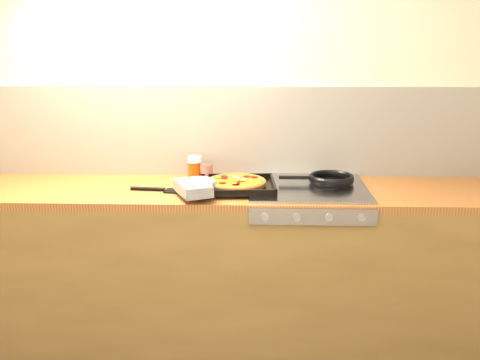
{
  "coord_description": "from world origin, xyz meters",
  "views": [
    {
      "loc": [
        0.19,
        -1.71,
        1.67
      ],
      "look_at": [
        0.1,
        1.08,
        0.95
      ],
      "focal_mm": 42.0,
      "sensor_mm": 36.0,
      "label": 1
    }
  ],
  "objects_px": {
    "juice_glass": "(195,168)",
    "frying_pan": "(330,179)",
    "pizza_on_tray": "(224,184)",
    "tomato_can": "(207,173)"
  },
  "relations": [
    {
      "from": "frying_pan",
      "to": "juice_glass",
      "type": "xyz_separation_m",
      "value": [
        -0.73,
        0.12,
        0.03
      ]
    },
    {
      "from": "tomato_can",
      "to": "pizza_on_tray",
      "type": "bearing_deg",
      "value": -63.07
    },
    {
      "from": "pizza_on_tray",
      "to": "juice_glass",
      "type": "height_order",
      "value": "juice_glass"
    },
    {
      "from": "tomato_can",
      "to": "juice_glass",
      "type": "height_order",
      "value": "juice_glass"
    },
    {
      "from": "pizza_on_tray",
      "to": "frying_pan",
      "type": "bearing_deg",
      "value": 13.88
    },
    {
      "from": "pizza_on_tray",
      "to": "frying_pan",
      "type": "relative_size",
      "value": 1.32
    },
    {
      "from": "frying_pan",
      "to": "tomato_can",
      "type": "xyz_separation_m",
      "value": [
        -0.66,
        0.08,
        0.01
      ]
    },
    {
      "from": "frying_pan",
      "to": "juice_glass",
      "type": "height_order",
      "value": "juice_glass"
    },
    {
      "from": "juice_glass",
      "to": "frying_pan",
      "type": "bearing_deg",
      "value": -9.39
    },
    {
      "from": "pizza_on_tray",
      "to": "tomato_can",
      "type": "xyz_separation_m",
      "value": [
        -0.11,
        0.22,
        0.01
      ]
    }
  ]
}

